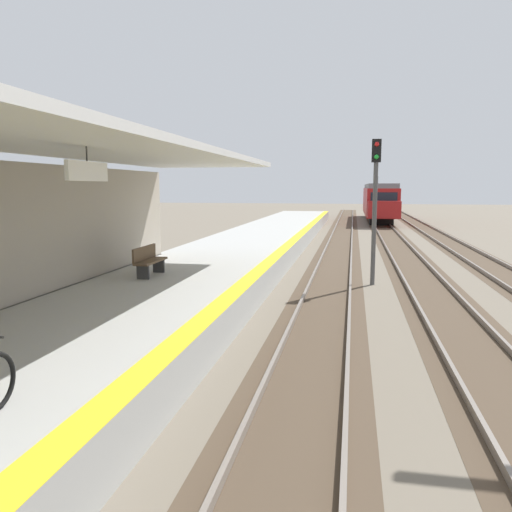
% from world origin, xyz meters
% --- Properties ---
extents(station_platform, '(5.00, 80.00, 0.91)m').
position_xyz_m(station_platform, '(-2.50, 16.00, 0.45)').
color(station_platform, '#A8A8A3').
rests_on(station_platform, ground).
extents(track_pair_nearest_platform, '(2.34, 120.00, 0.16)m').
position_xyz_m(track_pair_nearest_platform, '(1.90, 20.00, 0.05)').
color(track_pair_nearest_platform, '#4C3D2D').
rests_on(track_pair_nearest_platform, ground).
extents(track_pair_middle, '(2.34, 120.00, 0.16)m').
position_xyz_m(track_pair_middle, '(5.30, 20.00, 0.05)').
color(track_pair_middle, '#4C3D2D').
rests_on(track_pair_middle, ground).
extents(approaching_train, '(2.93, 19.60, 4.76)m').
position_xyz_m(approaching_train, '(5.30, 54.72, 2.18)').
color(approaching_train, maroon).
rests_on(approaching_train, ground).
extents(rail_signal_post, '(0.32, 0.34, 5.20)m').
position_xyz_m(rail_signal_post, '(3.40, 18.64, 3.19)').
color(rail_signal_post, '#4C4C4C').
rests_on(rail_signal_post, ground).
extents(platform_bench, '(0.45, 1.60, 0.88)m').
position_xyz_m(platform_bench, '(-3.31, 14.11, 1.37)').
color(platform_bench, brown).
rests_on(platform_bench, station_platform).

